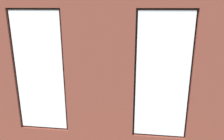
# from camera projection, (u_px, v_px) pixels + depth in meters

# --- Properties ---
(ground_plane) EXTENTS (6.92, 6.13, 0.10)m
(ground_plane) POSITION_uv_depth(u_px,v_px,m) (116.00, 102.00, 6.58)
(ground_plane) COLOR #99663D
(brick_wall_with_windows) EXTENTS (6.32, 0.30, 3.52)m
(brick_wall_with_windows) POSITION_uv_depth(u_px,v_px,m) (99.00, 70.00, 3.52)
(brick_wall_with_windows) COLOR brown
(brick_wall_with_windows) RESTS_ON ground_plane
(white_wall_right) EXTENTS (0.10, 5.13, 3.52)m
(white_wall_right) POSITION_uv_depth(u_px,v_px,m) (8.00, 42.00, 6.25)
(white_wall_right) COLOR silver
(white_wall_right) RESTS_ON ground_plane
(couch_by_window) EXTENTS (2.07, 0.87, 0.80)m
(couch_by_window) POSITION_uv_depth(u_px,v_px,m) (98.00, 127.00, 4.56)
(couch_by_window) COLOR black
(couch_by_window) RESTS_ON ground_plane
(couch_left) EXTENTS (0.91, 1.86, 0.80)m
(couch_left) POSITION_uv_depth(u_px,v_px,m) (207.00, 102.00, 5.74)
(couch_left) COLOR black
(couch_left) RESTS_ON ground_plane
(coffee_table) EXTENTS (1.58, 0.71, 0.44)m
(coffee_table) POSITION_uv_depth(u_px,v_px,m) (106.00, 92.00, 6.21)
(coffee_table) COLOR #A87547
(coffee_table) RESTS_ON ground_plane
(cup_ceramic) EXTENTS (0.08, 0.08, 0.10)m
(cup_ceramic) POSITION_uv_depth(u_px,v_px,m) (106.00, 89.00, 6.18)
(cup_ceramic) COLOR #33567F
(cup_ceramic) RESTS_ON coffee_table
(candle_jar) EXTENTS (0.08, 0.08, 0.12)m
(candle_jar) POSITION_uv_depth(u_px,v_px,m) (89.00, 89.00, 6.13)
(candle_jar) COLOR #B7333D
(candle_jar) RESTS_ON coffee_table
(table_plant_small) EXTENTS (0.12, 0.12, 0.21)m
(table_plant_small) POSITION_uv_depth(u_px,v_px,m) (100.00, 85.00, 6.27)
(table_plant_small) COLOR brown
(table_plant_small) RESTS_ON coffee_table
(remote_gray) EXTENTS (0.09, 0.18, 0.02)m
(remote_gray) POSITION_uv_depth(u_px,v_px,m) (122.00, 89.00, 6.26)
(remote_gray) COLOR #59595B
(remote_gray) RESTS_ON coffee_table
(remote_silver) EXTENTS (0.15, 0.16, 0.02)m
(remote_silver) POSITION_uv_depth(u_px,v_px,m) (110.00, 92.00, 6.07)
(remote_silver) COLOR #B2B2B7
(remote_silver) RESTS_ON coffee_table
(media_console) EXTENTS (1.21, 0.42, 0.59)m
(media_console) POSITION_uv_depth(u_px,v_px,m) (27.00, 88.00, 6.82)
(media_console) COLOR black
(media_console) RESTS_ON ground_plane
(tv_flatscreen) EXTENTS (0.99, 0.20, 0.68)m
(tv_flatscreen) POSITION_uv_depth(u_px,v_px,m) (25.00, 68.00, 6.64)
(tv_flatscreen) COLOR black
(tv_flatscreen) RESTS_ON media_console
(potted_plant_by_left_couch) EXTENTS (0.30, 0.30, 0.57)m
(potted_plant_by_left_couch) POSITION_uv_depth(u_px,v_px,m) (182.00, 81.00, 7.08)
(potted_plant_by_left_couch) COLOR beige
(potted_plant_by_left_couch) RESTS_ON ground_plane
(potted_plant_near_tv) EXTENTS (1.00, 1.02, 1.30)m
(potted_plant_near_tv) POSITION_uv_depth(u_px,v_px,m) (24.00, 86.00, 5.62)
(potted_plant_near_tv) COLOR brown
(potted_plant_near_tv) RESTS_ON ground_plane
(potted_plant_corner_near_left) EXTENTS (1.03, 0.92, 1.51)m
(potted_plant_corner_near_left) POSITION_uv_depth(u_px,v_px,m) (193.00, 61.00, 8.01)
(potted_plant_corner_near_left) COLOR beige
(potted_plant_corner_near_left) RESTS_ON ground_plane
(potted_plant_between_couches) EXTENTS (0.70, 0.90, 1.05)m
(potted_plant_between_couches) POSITION_uv_depth(u_px,v_px,m) (171.00, 120.00, 4.37)
(potted_plant_between_couches) COLOR brown
(potted_plant_between_couches) RESTS_ON ground_plane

